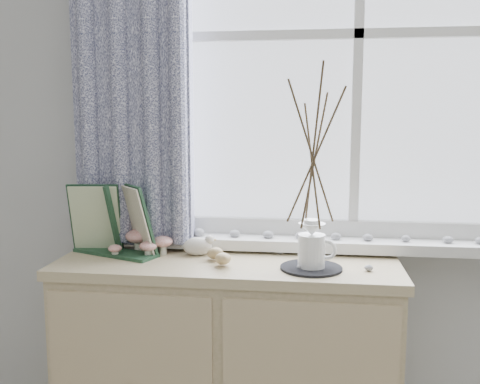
{
  "coord_description": "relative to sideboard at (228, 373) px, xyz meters",
  "views": [
    {
      "loc": [
        0.13,
        -0.06,
        1.35
      ],
      "look_at": [
        -0.1,
        1.7,
        1.1
      ],
      "focal_mm": 40.0,
      "sensor_mm": 36.0,
      "label": 1
    }
  ],
  "objects": [
    {
      "name": "toadstool_cluster",
      "position": [
        -0.32,
        0.04,
        0.47
      ],
      "size": [
        0.22,
        0.15,
        0.09
      ],
      "color": "white",
      "rests_on": "sideboard"
    },
    {
      "name": "sideboard",
      "position": [
        0.0,
        0.0,
        0.0
      ],
      "size": [
        1.2,
        0.45,
        0.85
      ],
      "color": "#C5AD8A",
      "rests_on": "ground"
    },
    {
      "name": "wooden_eggs",
      "position": [
        -0.02,
        -0.05,
        0.45
      ],
      "size": [
        0.09,
        0.11,
        0.07
      ],
      "color": "tan",
      "rests_on": "sideboard"
    },
    {
      "name": "botanical_book",
      "position": [
        -0.42,
        -0.01,
        0.56
      ],
      "size": [
        0.41,
        0.26,
        0.27
      ],
      "primitive_type": null,
      "rotation": [
        0.0,
        0.0,
        -0.38
      ],
      "color": "#1D3D26",
      "rests_on": "sideboard"
    },
    {
      "name": "crocheted_doily",
      "position": [
        0.29,
        -0.08,
        0.43
      ],
      "size": [
        0.21,
        0.21,
        0.01
      ],
      "primitive_type": "cylinder",
      "color": "black",
      "rests_on": "sideboard"
    },
    {
      "name": "twig_pitcher",
      "position": [
        0.29,
        -0.08,
        0.81
      ],
      "size": [
        0.29,
        0.29,
        0.68
      ],
      "rotation": [
        0.0,
        0.0,
        -0.27
      ],
      "color": "white",
      "rests_on": "crocheted_doily"
    },
    {
      "name": "sideboard_pebbles",
      "position": [
        0.3,
        0.0,
        0.43
      ],
      "size": [
        0.33,
        0.23,
        0.02
      ],
      "color": "gray",
      "rests_on": "sideboard"
    },
    {
      "name": "songbird_figurine",
      "position": [
        -0.12,
        0.05,
        0.46
      ],
      "size": [
        0.15,
        0.09,
        0.07
      ],
      "primitive_type": null,
      "rotation": [
        0.0,
        0.0,
        0.17
      ],
      "color": "beige",
      "rests_on": "sideboard"
    }
  ]
}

